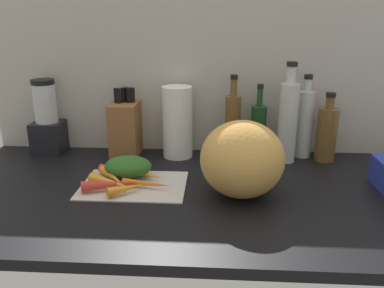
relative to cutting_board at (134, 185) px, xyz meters
The scene contains 21 objects.
ground_plane 22.72cm from the cutting_board, ahead, with size 170.00×80.00×3.00cm, color black.
wall_back 52.93cm from the cutting_board, 58.97° to the left, with size 170.00×3.00×60.00cm, color #BCB7AD.
cutting_board is the anchor object (origin of this frame).
carrot_0 5.84cm from the cutting_board, 60.11° to the left, with size 3.07×3.07×15.18cm, color orange.
carrot_1 7.40cm from the cutting_board, 96.13° to the right, with size 3.09×3.09×11.74cm, color orange.
carrot_2 8.02cm from the cutting_board, 140.71° to the right, with size 3.42×3.42×17.48cm, color red.
carrot_3 9.37cm from the cutting_board, 169.74° to the right, with size 2.40×2.40×13.91cm, color orange.
carrot_4 7.45cm from the cutting_board, 149.74° to the right, with size 3.31×3.31×16.17cm, color orange.
carrot_5 7.51cm from the cutting_board, 167.97° to the left, with size 3.00×3.00×14.81cm, color orange.
carrot_6 10.54cm from the cutting_board, 138.82° to the left, with size 2.90×2.90×11.38cm, color red.
carrot_7 5.92cm from the cutting_board, 27.65° to the right, with size 2.35×2.35×16.44cm, color orange.
carrot_greens_pile 7.92cm from the cutting_board, 115.65° to the left, with size 15.57×11.98×6.59cm, color #2D6023.
winter_squash 35.63cm from the cutting_board, ahead, with size 24.78×24.05×22.97cm, color gold.
knife_block 32.64cm from the cutting_board, 106.33° to the left, with size 10.20×16.11×25.90cm.
blender_appliance 51.09cm from the cutting_board, 142.79° to the left, with size 11.32×11.32×28.77cm.
paper_towel_roll 33.42cm from the cutting_board, 68.41° to the left, with size 11.19×11.19×26.91cm, color white.
bottle_0 44.68cm from the cutting_board, 41.98° to the left, with size 5.85×5.85×31.33cm.
bottle_1 52.40cm from the cutting_board, 35.86° to the left, with size 5.80×5.80×27.83cm.
bottle_2 59.66cm from the cutting_board, 26.62° to the left, with size 6.98×6.98×36.42cm.
bottle_3 68.06cm from the cutting_board, 28.22° to the left, with size 6.43×6.43×31.27cm.
bottle_4 72.58cm from the cutting_board, 22.53° to the left, with size 7.39×7.39×25.49cm.
Camera 1 is at (2.91, -111.18, 51.48)cm, focal length 36.45 mm.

